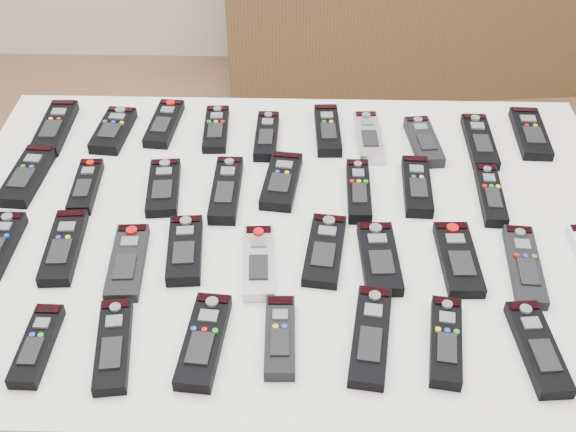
{
  "coord_description": "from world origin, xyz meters",
  "views": [
    {
      "loc": [
        0.1,
        -1.12,
        1.64
      ],
      "look_at": [
        0.07,
        -0.13,
        0.8
      ],
      "focal_mm": 45.0,
      "sensor_mm": 36.0,
      "label": 1
    }
  ],
  "objects_px": {
    "table": "(288,248)",
    "remote_21": "(185,250)",
    "remote_2": "(164,123)",
    "remote_22": "(259,262)",
    "remote_11": "(86,186)",
    "remote_32": "(280,337)",
    "remote_5": "(328,130)",
    "remote_34": "(446,341)",
    "remote_31": "(204,341)",
    "remote_3": "(216,129)",
    "sideboard": "(412,0)",
    "remote_6": "(369,137)",
    "remote_0": "(55,127)",
    "remote_24": "(379,258)",
    "remote_13": "(226,190)",
    "remote_8": "(480,141)",
    "remote_14": "(282,181)",
    "remote_9": "(530,133)",
    "remote_16": "(417,186)",
    "remote_4": "(267,136)",
    "remote_20": "(128,262)",
    "remote_30": "(113,345)",
    "remote_17": "(491,195)",
    "remote_23": "(325,250)",
    "remote_12": "(164,187)",
    "remote_1": "(113,130)",
    "remote_7": "(424,142)",
    "remote_33": "(371,336)",
    "remote_35": "(538,348)",
    "remote_29": "(37,345)",
    "remote_26": "(524,266)",
    "remote_10": "(28,176)",
    "remote_25": "(458,259)",
    "remote_19": "(64,247)"
  },
  "relations": [
    {
      "from": "table",
      "to": "remote_21",
      "type": "bearing_deg",
      "value": -154.06
    },
    {
      "from": "remote_2",
      "to": "remote_22",
      "type": "bearing_deg",
      "value": -57.09
    },
    {
      "from": "remote_11",
      "to": "remote_32",
      "type": "relative_size",
      "value": 1.01
    },
    {
      "from": "remote_5",
      "to": "remote_34",
      "type": "relative_size",
      "value": 1.03
    },
    {
      "from": "remote_31",
      "to": "remote_34",
      "type": "xyz_separation_m",
      "value": [
        0.36,
        0.01,
        -0.0
      ]
    },
    {
      "from": "remote_3",
      "to": "sideboard",
      "type": "bearing_deg",
      "value": 66.2
    },
    {
      "from": "remote_6",
      "to": "remote_32",
      "type": "bearing_deg",
      "value": -109.0
    },
    {
      "from": "remote_0",
      "to": "remote_24",
      "type": "distance_m",
      "value": 0.77
    },
    {
      "from": "remote_3",
      "to": "remote_13",
      "type": "distance_m",
      "value": 0.22
    },
    {
      "from": "remote_8",
      "to": "remote_34",
      "type": "relative_size",
      "value": 1.1
    },
    {
      "from": "remote_14",
      "to": "remote_34",
      "type": "height_order",
      "value": "same"
    },
    {
      "from": "table",
      "to": "remote_9",
      "type": "height_order",
      "value": "remote_9"
    },
    {
      "from": "table",
      "to": "remote_16",
      "type": "relative_size",
      "value": 7.47
    },
    {
      "from": "remote_0",
      "to": "remote_6",
      "type": "xyz_separation_m",
      "value": [
        0.67,
        -0.02,
        -0.0
      ]
    },
    {
      "from": "remote_4",
      "to": "remote_20",
      "type": "relative_size",
      "value": 0.93
    },
    {
      "from": "table",
      "to": "remote_3",
      "type": "distance_m",
      "value": 0.34
    },
    {
      "from": "remote_30",
      "to": "remote_17",
      "type": "bearing_deg",
      "value": 22.96
    },
    {
      "from": "remote_8",
      "to": "remote_21",
      "type": "height_order",
      "value": "remote_21"
    },
    {
      "from": "remote_23",
      "to": "remote_5",
      "type": "bearing_deg",
      "value": 95.42
    },
    {
      "from": "remote_12",
      "to": "remote_16",
      "type": "height_order",
      "value": "remote_16"
    },
    {
      "from": "remote_1",
      "to": "remote_31",
      "type": "xyz_separation_m",
      "value": [
        0.26,
        -0.57,
        0.0
      ]
    },
    {
      "from": "sideboard",
      "to": "remote_22",
      "type": "relative_size",
      "value": 9.25
    },
    {
      "from": "sideboard",
      "to": "remote_7",
      "type": "distance_m",
      "value": 1.71
    },
    {
      "from": "remote_1",
      "to": "remote_0",
      "type": "bearing_deg",
      "value": -178.38
    },
    {
      "from": "remote_24",
      "to": "remote_34",
      "type": "relative_size",
      "value": 0.99
    },
    {
      "from": "remote_7",
      "to": "remote_30",
      "type": "relative_size",
      "value": 0.92
    },
    {
      "from": "remote_23",
      "to": "remote_20",
      "type": "bearing_deg",
      "value": -166.36
    },
    {
      "from": "remote_33",
      "to": "remote_30",
      "type": "bearing_deg",
      "value": -167.82
    },
    {
      "from": "remote_7",
      "to": "remote_20",
      "type": "xyz_separation_m",
      "value": [
        -0.54,
        -0.37,
        -0.0
      ]
    },
    {
      "from": "remote_35",
      "to": "remote_13",
      "type": "bearing_deg",
      "value": 138.53
    },
    {
      "from": "remote_2",
      "to": "remote_4",
      "type": "bearing_deg",
      "value": -6.34
    },
    {
      "from": "remote_21",
      "to": "remote_12",
      "type": "bearing_deg",
      "value": 105.06
    },
    {
      "from": "remote_5",
      "to": "remote_35",
      "type": "bearing_deg",
      "value": -64.68
    },
    {
      "from": "remote_13",
      "to": "remote_30",
      "type": "distance_m",
      "value": 0.4
    },
    {
      "from": "remote_29",
      "to": "remote_32",
      "type": "bearing_deg",
      "value": 4.92
    },
    {
      "from": "table",
      "to": "remote_26",
      "type": "relative_size",
      "value": 6.73
    },
    {
      "from": "remote_33",
      "to": "remote_16",
      "type": "bearing_deg",
      "value": 81.39
    },
    {
      "from": "remote_2",
      "to": "remote_3",
      "type": "distance_m",
      "value": 0.11
    },
    {
      "from": "remote_35",
      "to": "table",
      "type": "bearing_deg",
      "value": 138.12
    },
    {
      "from": "remote_2",
      "to": "remote_8",
      "type": "height_order",
      "value": "same"
    },
    {
      "from": "remote_10",
      "to": "remote_23",
      "type": "height_order",
      "value": "remote_10"
    },
    {
      "from": "remote_11",
      "to": "remote_25",
      "type": "bearing_deg",
      "value": -18.08
    },
    {
      "from": "remote_5",
      "to": "remote_23",
      "type": "relative_size",
      "value": 1.0
    },
    {
      "from": "remote_10",
      "to": "table",
      "type": "bearing_deg",
      "value": -9.79
    },
    {
      "from": "remote_23",
      "to": "remote_19",
      "type": "bearing_deg",
      "value": -172.29
    },
    {
      "from": "remote_26",
      "to": "sideboard",
      "type": "bearing_deg",
      "value": 92.53
    },
    {
      "from": "remote_2",
      "to": "remote_24",
      "type": "bearing_deg",
      "value": -38.78
    },
    {
      "from": "remote_0",
      "to": "remote_22",
      "type": "bearing_deg",
      "value": -42.03
    },
    {
      "from": "remote_13",
      "to": "remote_25",
      "type": "height_order",
      "value": "remote_13"
    },
    {
      "from": "remote_10",
      "to": "remote_19",
      "type": "xyz_separation_m",
      "value": [
        0.12,
        -0.2,
        -0.0
      ]
    }
  ]
}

